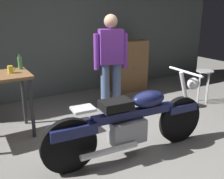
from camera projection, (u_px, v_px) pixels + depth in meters
name	position (u px, v px, depth m)	size (l,w,h in m)	color
ground_plane	(144.00, 151.00, 3.30)	(12.00, 12.00, 0.00)	gray
back_wall	(61.00, 19.00, 5.14)	(8.00, 0.12, 3.10)	#56605B
motorcycle	(132.00, 121.00, 3.10)	(2.19, 0.60, 1.00)	black
person_standing	(111.00, 61.00, 4.25)	(0.55, 0.32, 1.67)	slate
shop_stool	(204.00, 78.00, 4.87)	(0.32, 0.32, 0.64)	#B2B2B7
wooden_dresser	(128.00, 66.00, 5.65)	(0.80, 0.47, 1.10)	brown
mug_yellow_tall	(10.00, 69.00, 3.53)	(0.11, 0.07, 0.10)	yellow
bottle	(20.00, 63.00, 3.75)	(0.06, 0.06, 0.24)	#4C8C4C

